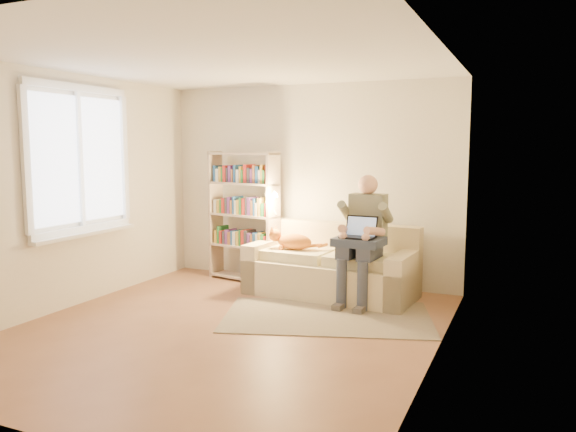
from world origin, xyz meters
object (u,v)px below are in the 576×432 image
at_px(person, 364,232).
at_px(cat, 292,241).
at_px(sofa, 332,270).
at_px(bookshelf, 244,210).
at_px(laptop, 360,232).

distance_m(person, cat, 0.95).
relative_size(sofa, cat, 3.07).
xyz_separation_m(person, bookshelf, (-1.76, 0.40, 0.13)).
height_order(cat, laptop, laptop).
bearing_deg(sofa, laptop, -31.96).
relative_size(person, laptop, 3.82).
bearing_deg(person, laptop, -85.58).
bearing_deg(person, cat, 178.46).
relative_size(person, cat, 2.19).
height_order(person, bookshelf, bookshelf).
bearing_deg(person, bookshelf, 171.09).
bearing_deg(bookshelf, sofa, 2.10).
relative_size(sofa, bookshelf, 1.19).
xyz_separation_m(cat, laptop, (0.93, -0.22, 0.19)).
bearing_deg(person, sofa, 161.21).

